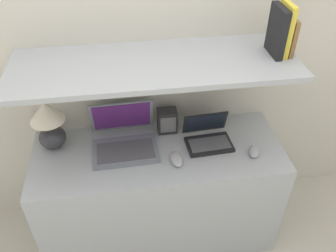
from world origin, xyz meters
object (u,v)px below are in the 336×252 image
at_px(book_yellow, 284,29).
at_px(book_black, 277,31).
at_px(table_lamp, 48,122).
at_px(second_mouse, 254,151).
at_px(laptop_large, 124,139).
at_px(computer_mouse, 176,159).
at_px(router_box, 167,121).
at_px(laptop_small, 208,137).
at_px(book_brown, 289,36).

bearing_deg(book_yellow, book_black, 180.00).
xyz_separation_m(table_lamp, second_mouse, (1.10, -0.23, -0.15)).
xyz_separation_m(laptop_large, second_mouse, (0.70, -0.17, -0.04)).
bearing_deg(book_yellow, table_lamp, 177.11).
distance_m(computer_mouse, second_mouse, 0.43).
height_order(computer_mouse, book_black, book_black).
xyz_separation_m(router_box, book_black, (0.52, -0.11, 0.57)).
bearing_deg(laptop_small, book_yellow, 5.67).
distance_m(second_mouse, book_yellow, 0.66).
bearing_deg(laptop_large, router_box, 21.87).
height_order(computer_mouse, second_mouse, same).
bearing_deg(router_box, book_brown, -10.18).
distance_m(table_lamp, computer_mouse, 0.72).
xyz_separation_m(book_yellow, book_black, (-0.04, 0.00, -0.01)).
height_order(book_brown, book_yellow, book_yellow).
bearing_deg(laptop_small, computer_mouse, -147.12).
distance_m(computer_mouse, book_yellow, 0.85).
bearing_deg(laptop_small, second_mouse, -29.52).
height_order(laptop_large, second_mouse, laptop_large).
xyz_separation_m(table_lamp, computer_mouse, (0.67, -0.23, -0.15)).
xyz_separation_m(laptop_small, second_mouse, (0.23, -0.13, -0.02)).
distance_m(table_lamp, router_box, 0.66).
relative_size(table_lamp, book_yellow, 1.19).
xyz_separation_m(computer_mouse, second_mouse, (0.43, 0.00, 0.00)).
bearing_deg(second_mouse, table_lamp, 168.39).
bearing_deg(laptop_small, book_black, 6.32).
height_order(laptop_large, book_yellow, book_yellow).
distance_m(router_box, book_black, 0.78).
relative_size(table_lamp, laptop_small, 1.13).
bearing_deg(book_black, laptop_small, -173.68).
relative_size(router_box, book_black, 0.61).
distance_m(laptop_large, book_black, 0.97).
bearing_deg(computer_mouse, book_yellow, 16.90).
relative_size(table_lamp, book_black, 1.26).
height_order(laptop_small, book_brown, book_brown).
distance_m(book_yellow, book_black, 0.04).
distance_m(laptop_small, book_brown, 0.69).
relative_size(laptop_small, router_box, 1.81).
bearing_deg(table_lamp, laptop_large, -8.50).
bearing_deg(book_black, table_lamp, 177.02).
xyz_separation_m(computer_mouse, router_box, (-0.01, 0.27, 0.05)).
height_order(table_lamp, computer_mouse, table_lamp).
distance_m(laptop_small, computer_mouse, 0.24).
height_order(laptop_small, book_yellow, book_yellow).
xyz_separation_m(computer_mouse, book_yellow, (0.54, 0.17, 0.63)).
height_order(table_lamp, book_black, book_black).
height_order(book_yellow, book_black, book_yellow).
bearing_deg(laptop_small, laptop_large, 175.69).
xyz_separation_m(laptop_large, book_brown, (0.84, -0.00, 0.56)).
relative_size(router_box, book_brown, 0.80).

